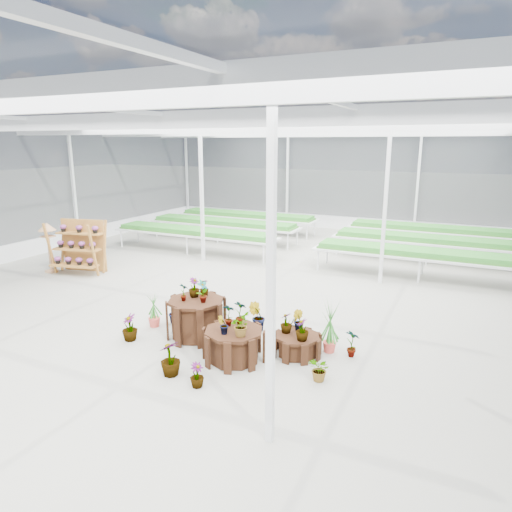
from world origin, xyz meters
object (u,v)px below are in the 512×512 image
at_px(plinth_tall, 196,318).
at_px(shelf_rack, 78,247).
at_px(plinth_mid, 234,345).
at_px(plinth_low, 297,345).
at_px(bird_table, 49,248).

xyz_separation_m(plinth_tall, shelf_rack, (-5.90, 2.51, 0.42)).
height_order(plinth_tall, plinth_mid, plinth_tall).
bearing_deg(shelf_rack, plinth_tall, -35.83).
xyz_separation_m(plinth_low, bird_table, (-9.00, 2.12, 0.59)).
distance_m(plinth_low, shelf_rack, 8.47).
xyz_separation_m(plinth_low, shelf_rack, (-8.10, 2.41, 0.62)).
bearing_deg(plinth_low, shelf_rack, 163.44).
height_order(plinth_tall, plinth_low, plinth_tall).
distance_m(plinth_tall, plinth_low, 2.21).
relative_size(plinth_tall, plinth_low, 1.34).
relative_size(plinth_low, bird_table, 0.57).
xyz_separation_m(plinth_tall, bird_table, (-6.80, 2.22, 0.38)).
distance_m(plinth_low, bird_table, 9.26).
bearing_deg(shelf_rack, plinth_mid, -36.44).
bearing_deg(plinth_tall, plinth_low, 2.60).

